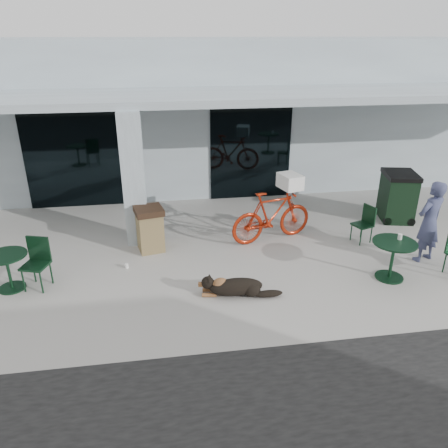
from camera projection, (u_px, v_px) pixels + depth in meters
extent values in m
plane|color=#A4A19B|center=(212.00, 286.00, 8.74)|extent=(80.00, 80.00, 0.00)
cube|color=silver|center=(181.00, 106.00, 15.53)|extent=(22.00, 7.00, 4.50)
cube|color=black|center=(76.00, 161.00, 12.27)|extent=(2.80, 0.06, 2.70)
cube|color=black|center=(250.00, 154.00, 12.96)|extent=(2.40, 0.06, 2.70)
cube|color=silver|center=(134.00, 180.00, 9.99)|extent=(0.50, 0.50, 3.12)
cube|color=silver|center=(192.00, 97.00, 10.71)|extent=(22.00, 2.80, 0.18)
imported|color=#A2240D|center=(272.00, 216.00, 10.44)|extent=(2.19, 1.13, 1.27)
cube|color=white|center=(290.00, 181.00, 10.29)|extent=(0.57, 0.68, 0.35)
cylinder|color=white|center=(127.00, 266.00, 9.39)|extent=(0.10, 0.10, 0.10)
imported|color=#3A3F62|center=(429.00, 222.00, 9.40)|extent=(0.78, 0.64, 1.83)
cylinder|color=white|center=(400.00, 237.00, 8.79)|extent=(0.09, 0.09, 0.12)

